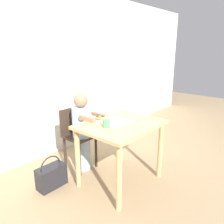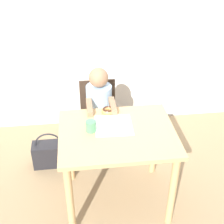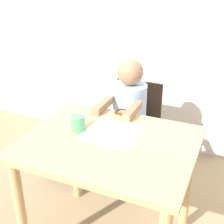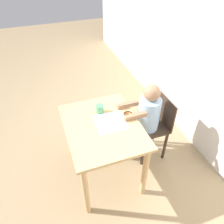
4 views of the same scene
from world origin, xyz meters
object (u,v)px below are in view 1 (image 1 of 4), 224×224
object	(u,v)px
donut	(100,117)
cup	(106,123)
child_figure	(82,132)
handbag	(52,176)
chair	(77,136)

from	to	relation	value
donut	cup	bearing A→B (deg)	-122.91
child_figure	handbag	world-z (taller)	child_figure
chair	donut	world-z (taller)	chair
cup	handbag	bearing A→B (deg)	129.50
child_figure	cup	world-z (taller)	child_figure
child_figure	cup	xyz separation A→B (m)	(-0.11, -0.54, 0.28)
chair	cup	size ratio (longest dim) A/B	8.94
chair	donut	xyz separation A→B (m)	(0.06, -0.39, 0.34)
chair	handbag	distance (m)	0.63
cup	chair	bearing A→B (deg)	80.14
chair	handbag	bearing A→B (deg)	-165.84
donut	handbag	xyz separation A→B (m)	(-0.59, 0.25, -0.65)
cup	donut	bearing A→B (deg)	57.09
chair	donut	size ratio (longest dim) A/B	7.31
child_figure	handbag	distance (m)	0.67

